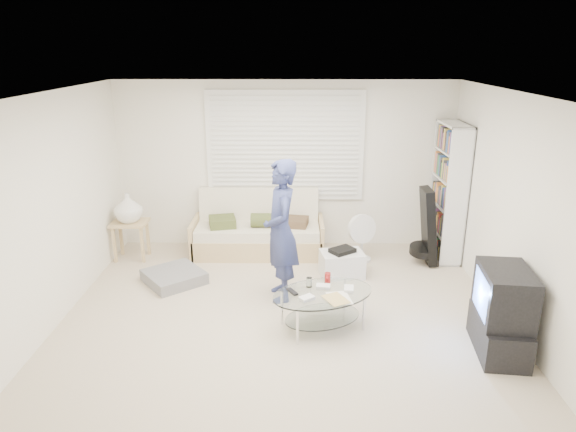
{
  "coord_description": "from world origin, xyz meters",
  "views": [
    {
      "loc": [
        0.11,
        -5.28,
        2.95
      ],
      "look_at": [
        0.06,
        0.3,
        1.1
      ],
      "focal_mm": 32.0,
      "sensor_mm": 36.0,
      "label": 1
    }
  ],
  "objects_px": {
    "tv_unit": "(502,313)",
    "bookshelf": "(448,192)",
    "futon_sofa": "(258,233)",
    "coffee_table": "(323,299)"
  },
  "relations": [
    {
      "from": "tv_unit",
      "to": "bookshelf",
      "type": "bearing_deg",
      "value": 87.13
    },
    {
      "from": "futon_sofa",
      "to": "bookshelf",
      "type": "bearing_deg",
      "value": -2.29
    },
    {
      "from": "bookshelf",
      "to": "coffee_table",
      "type": "bearing_deg",
      "value": -132.57
    },
    {
      "from": "futon_sofa",
      "to": "tv_unit",
      "type": "distance_m",
      "value": 3.68
    },
    {
      "from": "bookshelf",
      "to": "coffee_table",
      "type": "height_order",
      "value": "bookshelf"
    },
    {
      "from": "futon_sofa",
      "to": "bookshelf",
      "type": "distance_m",
      "value": 2.8
    },
    {
      "from": "futon_sofa",
      "to": "coffee_table",
      "type": "distance_m",
      "value": 2.31
    },
    {
      "from": "coffee_table",
      "to": "bookshelf",
      "type": "bearing_deg",
      "value": 47.43
    },
    {
      "from": "bookshelf",
      "to": "tv_unit",
      "type": "relative_size",
      "value": 2.18
    },
    {
      "from": "futon_sofa",
      "to": "coffee_table",
      "type": "relative_size",
      "value": 1.46
    }
  ]
}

